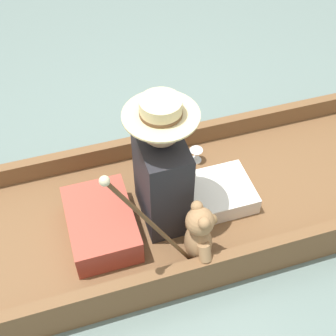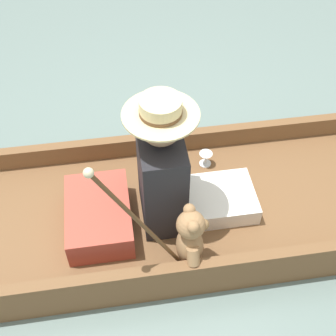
{
  "view_description": "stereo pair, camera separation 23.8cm",
  "coord_description": "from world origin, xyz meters",
  "px_view_note": "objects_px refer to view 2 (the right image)",
  "views": [
    {
      "loc": [
        1.56,
        -0.52,
        2.27
      ],
      "look_at": [
        0.03,
        -0.05,
        0.5
      ],
      "focal_mm": 50.0,
      "sensor_mm": 36.0,
      "label": 1
    },
    {
      "loc": [
        1.61,
        -0.29,
        2.27
      ],
      "look_at": [
        0.03,
        -0.05,
        0.5
      ],
      "focal_mm": 50.0,
      "sensor_mm": 36.0,
      "label": 2
    }
  ],
  "objects_px": {
    "seated_person": "(174,174)",
    "wine_glass": "(206,157)",
    "teddy_bear": "(191,239)",
    "walking_cane": "(135,218)"
  },
  "relations": [
    {
      "from": "seated_person",
      "to": "walking_cane",
      "type": "xyz_separation_m",
      "value": [
        0.37,
        -0.23,
        0.16
      ]
    },
    {
      "from": "walking_cane",
      "to": "wine_glass",
      "type": "bearing_deg",
      "value": 144.99
    },
    {
      "from": "seated_person",
      "to": "teddy_bear",
      "type": "distance_m",
      "value": 0.35
    },
    {
      "from": "seated_person",
      "to": "teddy_bear",
      "type": "relative_size",
      "value": 2.1
    },
    {
      "from": "wine_glass",
      "to": "seated_person",
      "type": "bearing_deg",
      "value": -37.51
    },
    {
      "from": "wine_glass",
      "to": "walking_cane",
      "type": "height_order",
      "value": "walking_cane"
    },
    {
      "from": "seated_person",
      "to": "wine_glass",
      "type": "distance_m",
      "value": 0.49
    },
    {
      "from": "teddy_bear",
      "to": "walking_cane",
      "type": "distance_m",
      "value": 0.4
    },
    {
      "from": "teddy_bear",
      "to": "walking_cane",
      "type": "height_order",
      "value": "walking_cane"
    },
    {
      "from": "teddy_bear",
      "to": "wine_glass",
      "type": "relative_size",
      "value": 4.28
    }
  ]
}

